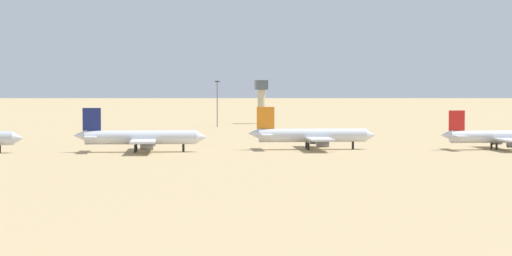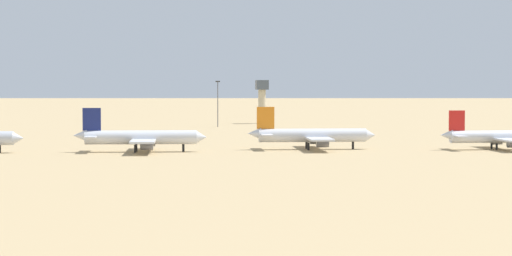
{
  "view_description": "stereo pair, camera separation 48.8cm",
  "coord_description": "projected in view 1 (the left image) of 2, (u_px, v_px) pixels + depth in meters",
  "views": [
    {
      "loc": [
        -57.12,
        -280.41,
        19.74
      ],
      "look_at": [
        -17.42,
        1.94,
        6.0
      ],
      "focal_mm": 73.82,
      "sensor_mm": 36.0,
      "label": 1
    },
    {
      "loc": [
        -56.64,
        -280.48,
        19.74
      ],
      "look_at": [
        -17.42,
        1.94,
        6.0
      ],
      "focal_mm": 73.82,
      "sensor_mm": 36.0,
      "label": 2
    }
  ],
  "objects": [
    {
      "name": "ridge_east",
      "position": [
        352.0,
        69.0,
        1468.4
      ],
      "size": [
        308.81,
        230.68,
        62.89
      ],
      "primitive_type": "pyramid",
      "rotation": [
        0.0,
        0.0,
        -0.14
      ],
      "color": "gray",
      "rests_on": "ground"
    },
    {
      "name": "control_tower",
      "position": [
        261.0,
        97.0,
        450.36
      ],
      "size": [
        5.2,
        5.2,
        18.61
      ],
      "color": "#C6B793",
      "rests_on": "ground"
    },
    {
      "name": "parked_jet_navy_3",
      "position": [
        140.0,
        138.0,
        278.1
      ],
      "size": [
        35.44,
        29.89,
        11.7
      ],
      "rotation": [
        0.0,
        0.0,
        -0.08
      ],
      "color": "silver",
      "rests_on": "ground"
    },
    {
      "name": "ridge_center",
      "position": [
        147.0,
        40.0,
        1392.9
      ],
      "size": [
        284.5,
        257.58,
        138.8
      ],
      "primitive_type": "pyramid",
      "rotation": [
        0.0,
        0.0,
        -0.15
      ],
      "color": "gray",
      "rests_on": "ground"
    },
    {
      "name": "parked_jet_red_5",
      "position": [
        497.0,
        137.0,
        287.45
      ],
      "size": [
        32.52,
        27.23,
        10.77
      ],
      "rotation": [
        0.0,
        0.0,
        -0.02
      ],
      "color": "silver",
      "rests_on": "ground"
    },
    {
      "name": "ground",
      "position": [
        320.0,
        150.0,
        286.25
      ],
      "size": [
        4000.0,
        4000.0,
        0.0
      ],
      "primitive_type": "plane",
      "color": "tan"
    },
    {
      "name": "parked_jet_orange_4",
      "position": [
        311.0,
        135.0,
        287.96
      ],
      "size": [
        35.47,
        29.86,
        11.72
      ],
      "rotation": [
        0.0,
        0.0,
        -0.06
      ],
      "color": "silver",
      "rests_on": "ground"
    },
    {
      "name": "light_pole_west",
      "position": [
        217.0,
        101.0,
        417.89
      ],
      "size": [
        1.8,
        0.5,
        18.38
      ],
      "color": "#59595E",
      "rests_on": "ground"
    }
  ]
}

